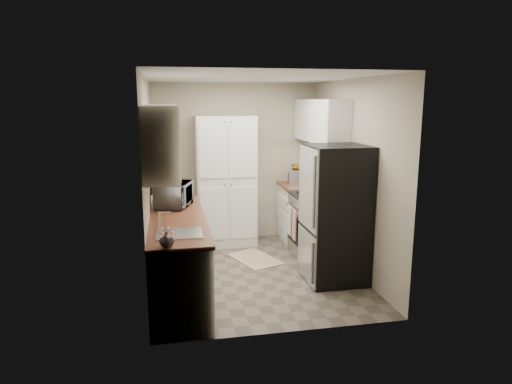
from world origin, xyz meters
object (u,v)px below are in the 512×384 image
(toaster_oven, at_px, (300,177))
(electric_range, at_px, (317,226))
(pantry_cabinet, at_px, (226,181))
(microwave, at_px, (174,195))
(refrigerator, at_px, (336,214))
(wine_bottle, at_px, (178,189))

(toaster_oven, bearing_deg, electric_range, -66.64)
(pantry_cabinet, xyz_separation_m, microwave, (-0.81, -1.23, 0.07))
(pantry_cabinet, bearing_deg, electric_range, -38.22)
(refrigerator, height_order, microwave, refrigerator)
(electric_range, height_order, microwave, microwave)
(electric_range, xyz_separation_m, microwave, (-1.98, -0.30, 0.59))
(refrigerator, distance_m, wine_bottle, 2.11)
(wine_bottle, xyz_separation_m, toaster_oven, (1.93, 0.78, -0.01))
(refrigerator, xyz_separation_m, microwave, (-1.95, 0.50, 0.22))
(electric_range, relative_size, microwave, 2.09)
(pantry_cabinet, height_order, electric_range, pantry_cabinet)
(electric_range, xyz_separation_m, toaster_oven, (0.00, 0.89, 0.56))
(electric_range, height_order, refrigerator, refrigerator)
(pantry_cabinet, relative_size, electric_range, 1.77)
(refrigerator, height_order, toaster_oven, refrigerator)
(toaster_oven, bearing_deg, microwave, -125.38)
(refrigerator, xyz_separation_m, toaster_oven, (0.04, 1.69, 0.19))
(wine_bottle, bearing_deg, refrigerator, -25.85)
(pantry_cabinet, distance_m, refrigerator, 2.07)
(electric_range, bearing_deg, toaster_oven, 89.79)
(toaster_oven, bearing_deg, pantry_cabinet, -157.98)
(pantry_cabinet, height_order, wine_bottle, pantry_cabinet)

